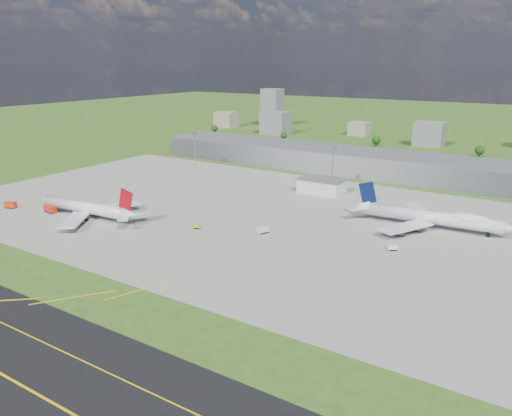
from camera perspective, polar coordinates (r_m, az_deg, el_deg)
The scene contains 22 objects.
ground at distance 352.87m, azimuth 9.52°, elevation 3.74°, with size 1400.00×1400.00×0.00m, color #2F561B.
apron at distance 253.40m, azimuth 1.67°, elevation -1.09°, with size 360.00×190.00×0.08m, color gray.
terminal at distance 364.92m, azimuth 10.51°, elevation 5.32°, with size 300.00×42.00×15.00m, color gray.
ops_building at distance 303.49m, azimuth 7.53°, elevation 2.52°, with size 26.00×16.00×8.00m, color silver.
mast_west at distance 371.32m, azimuth -7.00°, elevation 7.26°, with size 3.50×2.00×25.90m.
mast_center at distance 313.92m, azimuth 8.80°, elevation 5.50°, with size 3.50×2.00×25.90m.
airliner_red_twin at distance 265.79m, azimuth -18.71°, elevation -0.03°, with size 67.64×52.61×18.56m.
airliner_blue_quad at distance 249.84m, azimuth 19.51°, elevation -1.05°, with size 73.84×57.87×19.28m.
fire_truck at distance 282.46m, azimuth -22.46°, elevation -0.13°, with size 8.85×4.49×3.73m.
crash_tender at distance 299.70m, azimuth -26.24°, elevation 0.28°, with size 6.94×4.79×3.33m.
tug_yellow at distance 238.10m, azimuth -6.77°, elevation -2.16°, with size 3.89×3.09×1.72m.
van_white_near at distance 230.10m, azimuth 0.83°, elevation -2.57°, with size 4.52×6.23×2.86m.
van_white_far at distance 217.37m, azimuth 15.33°, elevation -4.44°, with size 4.53×4.19×2.23m.
bldg_far_w at distance 606.05m, azimuth -3.42°, elevation 10.08°, with size 24.00×20.00×18.00m, color gray.
bldg_w at distance 545.52m, azimuth 2.24°, elevation 9.70°, with size 28.00×22.00×24.00m, color slate.
bldg_cw at distance 547.59m, azimuth 11.73°, elevation 8.87°, with size 20.00×18.00×14.00m, color gray.
bldg_c at distance 495.14m, azimuth 19.20°, elevation 7.99°, with size 26.00×20.00×22.00m, color slate.
bldg_tall_w at distance 616.11m, azimuth 1.86°, elevation 11.42°, with size 22.00×20.00×44.00m, color slate.
tree_far_w at distance 554.83m, azimuth -4.78°, elevation 9.06°, with size 7.20×7.20×8.80m.
tree_w at distance 501.55m, azimuth 3.17°, elevation 8.26°, with size 6.75×6.75×8.25m.
tree_c at distance 478.36m, azimuth 13.58°, elevation 7.55°, with size 8.10×8.10×9.90m.
tree_e at distance 452.60m, azimuth 24.20°, elevation 6.03°, with size 7.65×7.65×9.35m.
Camera 1 is at (133.79, -167.39, 76.70)m, focal length 35.00 mm.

